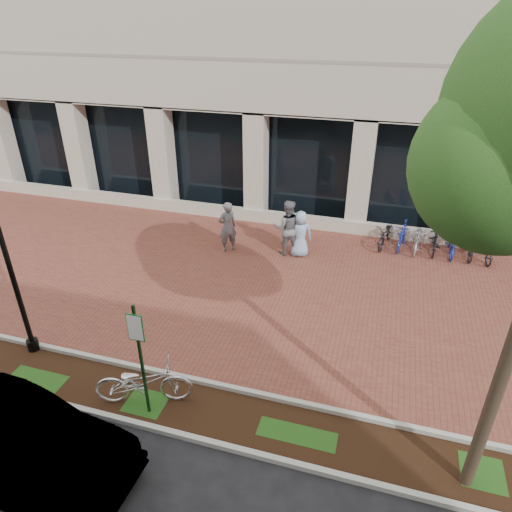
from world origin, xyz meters
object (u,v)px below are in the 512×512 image
(pedestrian_right, at_px, (300,234))
(bike_rack_cluster, at_px, (435,240))
(parking_sign, at_px, (139,349))
(pedestrian_left, at_px, (227,227))
(pedestrian_mid, at_px, (287,228))
(lamppost, at_px, (8,260))
(sedan_near_curb, at_px, (9,443))
(locked_bicycle, at_px, (143,382))

(pedestrian_right, distance_m, bike_rack_cluster, 4.76)
(parking_sign, height_order, pedestrian_left, parking_sign)
(pedestrian_right, bearing_deg, pedestrian_mid, -20.31)
(pedestrian_left, relative_size, bike_rack_cluster, 0.44)
(lamppost, bearing_deg, pedestrian_right, 51.61)
(bike_rack_cluster, distance_m, sedan_near_curb, 13.73)
(locked_bicycle, distance_m, sedan_near_curb, 2.66)
(locked_bicycle, height_order, pedestrian_right, pedestrian_right)
(lamppost, distance_m, pedestrian_mid, 8.56)
(lamppost, relative_size, bike_rack_cluster, 1.10)
(parking_sign, bearing_deg, lamppost, 163.74)
(pedestrian_mid, xyz_separation_m, sedan_near_curb, (-2.82, -9.76, -0.22))
(pedestrian_left, bearing_deg, bike_rack_cluster, 153.67)
(sedan_near_curb, bearing_deg, parking_sign, -38.01)
(parking_sign, bearing_deg, sedan_near_curb, -131.46)
(pedestrian_mid, bearing_deg, lamppost, 39.98)
(pedestrian_right, height_order, sedan_near_curb, pedestrian_right)
(pedestrian_mid, height_order, sedan_near_curb, pedestrian_mid)
(lamppost, height_order, locked_bicycle, lamppost)
(pedestrian_right, relative_size, bike_rack_cluster, 0.39)
(lamppost, height_order, pedestrian_right, lamppost)
(pedestrian_mid, height_order, pedestrian_right, pedestrian_mid)
(lamppost, distance_m, sedan_near_curb, 4.06)
(parking_sign, relative_size, sedan_near_curb, 0.59)
(pedestrian_right, height_order, bike_rack_cluster, pedestrian_right)
(parking_sign, height_order, sedan_near_curb, parking_sign)
(locked_bicycle, height_order, pedestrian_mid, pedestrian_mid)
(parking_sign, distance_m, bike_rack_cluster, 11.26)
(parking_sign, bearing_deg, pedestrian_left, 95.16)
(pedestrian_mid, relative_size, bike_rack_cluster, 0.47)
(locked_bicycle, xyz_separation_m, bike_rack_cluster, (6.32, 9.11, -0.08))
(pedestrian_left, bearing_deg, pedestrian_right, 146.45)
(pedestrian_left, distance_m, sedan_near_curb, 9.41)
(pedestrian_left, height_order, bike_rack_cluster, pedestrian_left)
(lamppost, xyz_separation_m, pedestrian_right, (5.38, 6.79, -1.76))
(parking_sign, bearing_deg, pedestrian_right, 76.79)
(locked_bicycle, relative_size, sedan_near_curb, 0.45)
(pedestrian_left, relative_size, pedestrian_right, 1.12)
(locked_bicycle, bearing_deg, parking_sign, -161.37)
(lamppost, bearing_deg, parking_sign, -14.85)
(pedestrian_left, height_order, pedestrian_mid, pedestrian_mid)
(parking_sign, bearing_deg, pedestrian_mid, 80.02)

